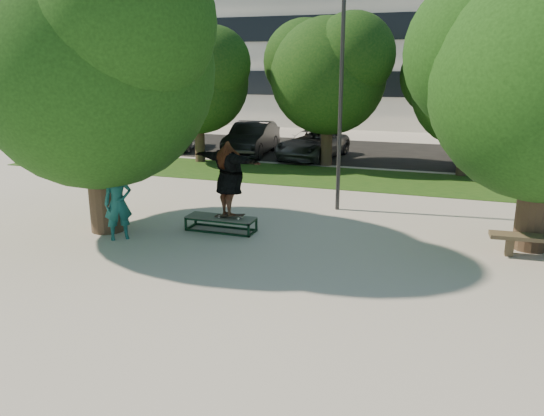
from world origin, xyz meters
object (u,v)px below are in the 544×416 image
at_px(car_dark, 252,139).
at_px(car_silver_b, 499,146).
at_px(car_silver_a, 182,137).
at_px(lamppost, 341,102).
at_px(car_grey, 313,144).
at_px(tree_left, 93,54).
at_px(grind_box, 221,224).
at_px(bystander, 118,203).

height_order(car_dark, car_silver_b, car_silver_b).
relative_size(car_silver_a, car_silver_b, 0.66).
bearing_deg(lamppost, car_grey, 109.44).
bearing_deg(tree_left, car_grey, 79.53).
distance_m(lamppost, car_dark, 10.67).
distance_m(lamppost, car_grey, 9.36).
bearing_deg(car_dark, car_grey, -4.84).
bearing_deg(car_grey, car_silver_a, -174.00).
height_order(grind_box, car_silver_b, car_silver_b).
xyz_separation_m(grind_box, car_dark, (-3.60, 11.58, 0.59)).
xyz_separation_m(grind_box, bystander, (-2.09, -1.41, 0.73)).
bearing_deg(tree_left, car_silver_b, 52.34).
bearing_deg(bystander, lamppost, 3.18).
bearing_deg(tree_left, car_dark, 93.26).
xyz_separation_m(bystander, car_silver_a, (-5.51, 13.52, -0.28)).
height_order(bystander, car_silver_b, bystander).
bearing_deg(car_silver_a, car_silver_b, -8.18).
xyz_separation_m(car_silver_a, car_grey, (7.00, -0.53, 0.01)).
distance_m(tree_left, car_silver_b, 17.23).
bearing_deg(lamppost, grind_box, -128.00).
relative_size(lamppost, grind_box, 3.39).
bearing_deg(tree_left, bystander, -35.95).
height_order(lamppost, car_silver_a, lamppost).
bearing_deg(grind_box, tree_left, -163.99).
distance_m(lamppost, bystander, 6.73).
distance_m(grind_box, car_silver_b, 14.55).
relative_size(lamppost, car_silver_a, 1.64).
distance_m(grind_box, bystander, 2.62).
bearing_deg(lamppost, car_silver_b, 62.07).
relative_size(bystander, car_silver_a, 0.49).
bearing_deg(grind_box, car_silver_b, 59.38).
relative_size(tree_left, bystander, 3.88).
relative_size(bystander, car_silver_b, 0.32).
bearing_deg(car_dark, grind_box, -77.59).
height_order(lamppost, car_dark, lamppost).
xyz_separation_m(grind_box, car_silver_b, (7.40, 12.51, 0.63)).
relative_size(car_silver_a, car_dark, 0.78).
bearing_deg(car_silver_b, car_grey, -172.87).
relative_size(tree_left, car_dark, 1.50).
bearing_deg(car_grey, grind_box, -76.69).
distance_m(grind_box, car_dark, 12.14).
relative_size(tree_left, car_silver_a, 1.91).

